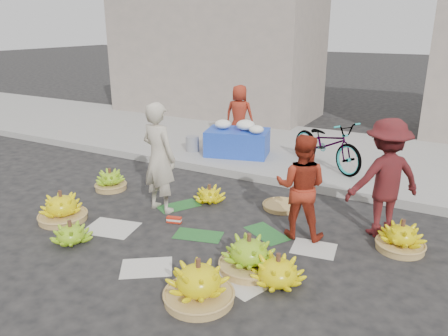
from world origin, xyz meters
The scene contains 23 objects.
ground centered at (0.00, 0.00, 0.00)m, with size 80.00×80.00×0.00m, color black.
curb centered at (0.00, 2.20, 0.07)m, with size 40.00×0.25×0.15m, color gray.
sidewalk centered at (0.00, 4.30, 0.06)m, with size 40.00×4.00×0.12m, color gray.
building_left centered at (-4.00, 7.20, 2.00)m, with size 6.00×3.00×4.00m, color gray.
newspaper_scatter centered at (0.00, -0.80, 0.00)m, with size 3.20×1.80×0.00m, color beige, non-canonical shape.
banana_leaves centered at (-0.10, 0.20, 0.00)m, with size 2.00×1.00×0.00m, color #1B5323, non-canonical shape.
banana_bunch_0 centered at (-2.10, -0.74, 0.20)m, with size 0.71×0.71×0.47m.
banana_bunch_1 centered at (-1.46, -1.18, 0.14)m, with size 0.59×0.59×0.32m.
banana_bunch_2 centered at (0.68, -1.44, 0.21)m, with size 0.85×0.85×0.49m.
banana_bunch_3 centered at (1.29, -0.77, 0.17)m, with size 0.75×0.75×0.38m.
banana_bunch_4 centered at (0.88, -0.66, 0.20)m, with size 0.80×0.80×0.47m.
banana_bunch_5 centered at (2.37, 0.71, 0.18)m, with size 0.59×0.59×0.42m.
banana_bunch_6 centered at (-2.36, 0.55, 0.16)m, with size 0.53×0.53×0.38m.
banana_bunch_7 centered at (-0.57, 0.90, 0.13)m, with size 0.54×0.54×0.30m.
basket_spare centered at (0.55, 1.21, 0.03)m, with size 0.56×0.56×0.06m, color #A07B43.
incense_stack centered at (-0.61, -0.04, 0.05)m, with size 0.22×0.07×0.09m, color red.
vendor_cream centered at (-1.06, 0.27, 0.84)m, with size 0.61×0.40×1.68m, color beige.
vendor_red centered at (1.09, 0.47, 0.71)m, with size 0.69×0.54×1.42m, color #A53019.
man_striped centered at (2.04, 1.05, 0.81)m, with size 1.04×0.60×1.61m, color maroon.
flower_table centered at (-1.20, 3.14, 0.42)m, with size 1.43×1.09×0.74m.
grey_bucket centered at (-2.18, 2.92, 0.28)m, with size 0.29×0.29×0.32m, color gray.
flower_vendor centered at (-1.58, 3.96, 0.79)m, with size 0.66×0.43×1.34m, color #A53019.
bicycle centered at (0.67, 3.19, 0.59)m, with size 1.78×0.62×0.94m, color gray.
Camera 1 is at (2.78, -4.74, 2.76)m, focal length 35.00 mm.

